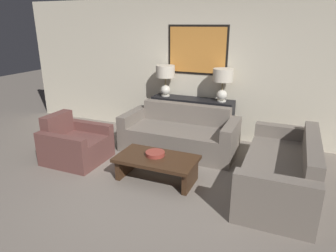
{
  "coord_description": "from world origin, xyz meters",
  "views": [
    {
      "loc": [
        1.76,
        -3.18,
        2.18
      ],
      "look_at": [
        0.03,
        0.92,
        0.65
      ],
      "focal_mm": 32.0,
      "sensor_mm": 36.0,
      "label": 1
    }
  ],
  "objects": [
    {
      "name": "ground_plane",
      "position": [
        0.0,
        0.0,
        0.0
      ],
      "size": [
        20.0,
        20.0,
        0.0
      ],
      "primitive_type": "plane",
      "color": "slate"
    },
    {
      "name": "back_wall",
      "position": [
        0.0,
        2.46,
        1.33
      ],
      "size": [
        7.97,
        0.12,
        2.65
      ],
      "color": "beige",
      "rests_on": "ground_plane"
    },
    {
      "name": "console_table",
      "position": [
        0.0,
        2.19,
        0.4
      ],
      "size": [
        1.6,
        0.39,
        0.8
      ],
      "color": "black",
      "rests_on": "ground_plane"
    },
    {
      "name": "table_lamp_left",
      "position": [
        -0.57,
        2.19,
        1.22
      ],
      "size": [
        0.37,
        0.37,
        0.61
      ],
      "color": "silver",
      "rests_on": "console_table"
    },
    {
      "name": "table_lamp_right",
      "position": [
        0.57,
        2.19,
        1.22
      ],
      "size": [
        0.37,
        0.37,
        0.61
      ],
      "color": "silver",
      "rests_on": "console_table"
    },
    {
      "name": "couch_by_back_wall",
      "position": [
        0.0,
        1.52,
        0.28
      ],
      "size": [
        2.01,
        0.9,
        0.78
      ],
      "color": "slate",
      "rests_on": "ground_plane"
    },
    {
      "name": "couch_by_side",
      "position": [
        1.77,
        0.77,
        0.28
      ],
      "size": [
        0.9,
        2.01,
        0.78
      ],
      "color": "slate",
      "rests_on": "ground_plane"
    },
    {
      "name": "coffee_table",
      "position": [
        0.08,
        0.36,
        0.27
      ],
      "size": [
        1.16,
        0.64,
        0.36
      ],
      "color": "#3D2616",
      "rests_on": "ground_plane"
    },
    {
      "name": "decorative_bowl",
      "position": [
        0.04,
        0.41,
        0.39
      ],
      "size": [
        0.28,
        0.28,
        0.06
      ],
      "color": "#93382D",
      "rests_on": "coffee_table"
    },
    {
      "name": "armchair_near_back_wall",
      "position": [
        -1.45,
        0.45,
        0.27
      ],
      "size": [
        0.91,
        0.86,
        0.77
      ],
      "color": "brown",
      "rests_on": "ground_plane"
    }
  ]
}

